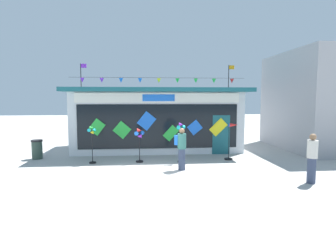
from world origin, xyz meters
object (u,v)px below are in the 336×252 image
at_px(wind_spinner_center_right, 231,139).
at_px(trash_bin, 37,149).
at_px(person_mid_plaza, 181,148).
at_px(wind_spinner_far_left, 92,140).
at_px(wind_spinner_left, 139,139).
at_px(wind_spinner_center_left, 181,134).
at_px(kite_shop_building, 157,118).
at_px(person_near_camera, 312,158).

xyz_separation_m(wind_spinner_center_right, trash_bin, (-9.08, 0.99, -0.53)).
bearing_deg(trash_bin, wind_spinner_center_right, -6.22).
xyz_separation_m(wind_spinner_center_right, person_mid_plaza, (-2.57, -1.69, -0.10)).
bearing_deg(wind_spinner_far_left, person_mid_plaza, -21.37).
height_order(wind_spinner_far_left, wind_spinner_left, wind_spinner_far_left).
relative_size(wind_spinner_center_left, trash_bin, 1.98).
xyz_separation_m(wind_spinner_left, person_mid_plaza, (1.68, -1.51, -0.16)).
relative_size(kite_shop_building, wind_spinner_far_left, 5.61).
relative_size(wind_spinner_center_left, person_near_camera, 1.07).
height_order(wind_spinner_center_left, trash_bin, wind_spinner_center_left).
bearing_deg(trash_bin, person_near_camera, -24.50).
height_order(kite_shop_building, person_near_camera, kite_shop_building).
distance_m(kite_shop_building, wind_spinner_far_left, 4.79).
distance_m(kite_shop_building, trash_bin, 6.41).
height_order(wind_spinner_left, wind_spinner_center_left, wind_spinner_center_left).
bearing_deg(wind_spinner_center_right, wind_spinner_left, -177.57).
relative_size(wind_spinner_center_right, trash_bin, 1.89).
relative_size(wind_spinner_left, person_near_camera, 0.91).
distance_m(wind_spinner_center_right, person_mid_plaza, 3.08).
relative_size(wind_spinner_center_right, person_near_camera, 1.02).
distance_m(wind_spinner_center_left, person_mid_plaza, 1.39).
bearing_deg(wind_spinner_center_left, kite_shop_building, 103.13).
height_order(wind_spinner_center_left, wind_spinner_center_right, wind_spinner_center_left).
distance_m(wind_spinner_left, wind_spinner_center_right, 4.25).
bearing_deg(trash_bin, person_mid_plaza, -22.35).
bearing_deg(person_near_camera, wind_spinner_center_right, -118.79).
distance_m(wind_spinner_left, person_mid_plaza, 2.26).
distance_m(kite_shop_building, person_mid_plaza, 5.24).
bearing_deg(person_near_camera, wind_spinner_far_left, -75.38).
distance_m(wind_spinner_left, person_near_camera, 6.86).
distance_m(wind_spinner_left, wind_spinner_center_left, 1.87).
bearing_deg(person_mid_plaza, wind_spinner_far_left, 111.11).
bearing_deg(person_mid_plaza, wind_spinner_center_left, 35.51).
bearing_deg(wind_spinner_left, wind_spinner_center_left, -5.90).
height_order(kite_shop_building, wind_spinner_far_left, kite_shop_building).
bearing_deg(wind_spinner_left, person_near_camera, -32.38).
height_order(wind_spinner_far_left, trash_bin, wind_spinner_far_left).
distance_m(kite_shop_building, wind_spinner_center_left, 3.93).
xyz_separation_m(kite_shop_building, person_mid_plaza, (0.73, -5.12, -0.83)).
bearing_deg(wind_spinner_left, wind_spinner_far_left, -178.79).
relative_size(kite_shop_building, person_near_camera, 5.52).
bearing_deg(person_near_camera, wind_spinner_center_left, -91.98).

